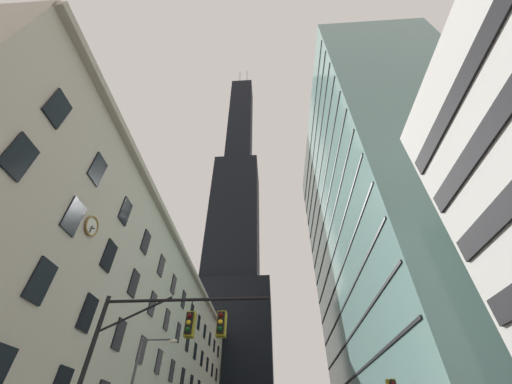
{
  "coord_description": "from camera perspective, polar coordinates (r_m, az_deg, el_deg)",
  "views": [
    {
      "loc": [
        1.29,
        -10.96,
        1.68
      ],
      "look_at": [
        -0.65,
        21.77,
        30.16
      ],
      "focal_mm": 20.38,
      "sensor_mm": 36.0,
      "label": 1
    }
  ],
  "objects": [
    {
      "name": "traffic_signal_mast",
      "position": [
        14.5,
        -17.8,
        -26.16
      ],
      "size": [
        7.82,
        0.63,
        6.84
      ],
      "color": "black",
      "rests_on": "sidewalk_left"
    },
    {
      "name": "dark_skyscraper",
      "position": [
        100.01,
        -4.44,
        -10.9
      ],
      "size": [
        23.97,
        23.97,
        174.74
      ],
      "color": "black",
      "rests_on": "ground"
    },
    {
      "name": "glass_office_midrise",
      "position": [
        52.84,
        23.89,
        -6.32
      ],
      "size": [
        18.42,
        42.83,
        57.57
      ],
      "color": "gray",
      "rests_on": "ground"
    },
    {
      "name": "station_building",
      "position": [
        47.83,
        -24.83,
        -26.43
      ],
      "size": [
        17.12,
        74.42,
        22.24
      ],
      "color": "beige",
      "rests_on": "ground"
    }
  ]
}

